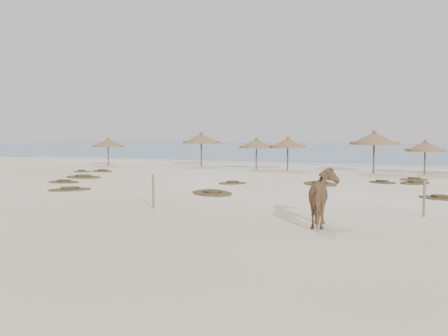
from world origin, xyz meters
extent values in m
plane|color=white|center=(0.00, 0.00, 0.00)|extent=(160.00, 160.00, 0.00)
cube|color=#2D5888|center=(0.00, 75.00, 0.00)|extent=(200.00, 100.00, 0.01)
cube|color=white|center=(0.00, 26.00, 0.00)|extent=(70.00, 0.60, 0.01)
cylinder|color=brown|center=(-16.53, 16.40, 0.94)|extent=(0.11, 0.11, 1.87)
cylinder|color=brown|center=(-16.53, 16.40, 1.71)|extent=(3.37, 3.37, 0.16)
cone|color=brown|center=(-16.53, 16.40, 2.01)|extent=(3.26, 3.26, 0.67)
cone|color=brown|center=(-16.53, 16.40, 2.41)|extent=(0.32, 0.32, 0.20)
cylinder|color=brown|center=(-8.62, 18.88, 1.13)|extent=(0.13, 0.13, 2.26)
cylinder|color=brown|center=(-8.62, 18.88, 2.06)|extent=(4.25, 4.25, 0.19)
cone|color=brown|center=(-8.62, 18.88, 2.42)|extent=(4.11, 4.11, 0.81)
cone|color=brown|center=(-8.62, 18.88, 2.90)|extent=(0.39, 0.39, 0.24)
cylinder|color=brown|center=(-2.97, 17.29, 0.96)|extent=(0.11, 0.11, 1.92)
cylinder|color=brown|center=(-2.97, 17.29, 1.76)|extent=(3.63, 3.63, 0.16)
cone|color=brown|center=(-2.97, 17.29, 2.06)|extent=(3.51, 3.51, 0.69)
cone|color=brown|center=(-2.97, 17.29, 2.47)|extent=(0.33, 0.33, 0.20)
cylinder|color=brown|center=(-0.56, 17.69, 0.99)|extent=(0.11, 0.11, 1.98)
cylinder|color=brown|center=(-0.56, 17.69, 1.81)|extent=(3.35, 3.35, 0.17)
cone|color=brown|center=(-0.56, 17.69, 2.12)|extent=(3.24, 3.24, 0.71)
cone|color=brown|center=(-0.56, 17.69, 2.54)|extent=(0.34, 0.34, 0.21)
cylinder|color=brown|center=(9.24, 17.54, 0.91)|extent=(0.10, 0.10, 1.83)
cylinder|color=brown|center=(9.24, 17.54, 1.67)|extent=(3.16, 3.16, 0.16)
cone|color=brown|center=(9.24, 17.54, 1.96)|extent=(3.05, 3.05, 0.65)
cone|color=brown|center=(9.24, 17.54, 2.35)|extent=(0.31, 0.31, 0.19)
cylinder|color=brown|center=(5.92, 17.15, 1.16)|extent=(0.13, 0.13, 2.33)
cylinder|color=brown|center=(5.92, 17.15, 2.13)|extent=(4.36, 4.36, 0.20)
cone|color=brown|center=(5.92, 17.15, 2.50)|extent=(4.22, 4.22, 0.83)
cone|color=brown|center=(5.92, 17.15, 2.99)|extent=(0.40, 0.40, 0.24)
imported|color=brown|center=(7.47, -4.13, 0.88)|extent=(1.42, 2.26, 1.77)
cylinder|color=#726555|center=(0.67, -3.09, 0.64)|extent=(0.12, 0.12, 1.27)
cylinder|color=#726555|center=(10.14, -0.99, 0.62)|extent=(0.09, 0.09, 1.23)
camera|label=1|loc=(10.98, -19.07, 2.83)|focal=40.00mm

